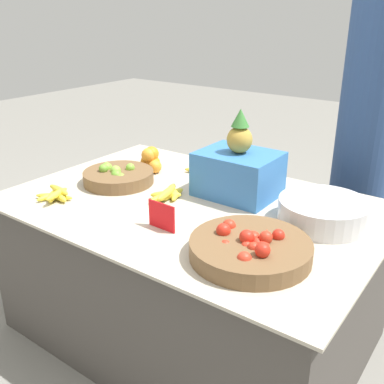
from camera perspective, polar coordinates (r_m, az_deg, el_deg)
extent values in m
plane|color=gray|center=(2.25, 0.00, -16.99)|extent=(12.00, 12.00, 0.00)
cube|color=#4C4742|center=(2.06, 0.00, -9.99)|extent=(1.49, 1.01, 0.65)
cube|color=#BCB29E|center=(1.91, 0.00, -1.56)|extent=(1.56, 1.06, 0.01)
cylinder|color=brown|center=(2.14, -9.31, 1.89)|extent=(0.33, 0.33, 0.06)
sphere|color=#89BC42|center=(2.13, -9.67, 2.67)|extent=(0.05, 0.05, 0.05)
sphere|color=#6BA333|center=(2.10, -9.58, 2.05)|extent=(0.05, 0.05, 0.05)
sphere|color=#7AB238|center=(2.18, -10.76, 3.02)|extent=(0.05, 0.05, 0.05)
sphere|color=#7AB238|center=(2.18, -9.64, 2.43)|extent=(0.04, 0.04, 0.04)
sphere|color=#7AB238|center=(2.15, -7.84, 3.07)|extent=(0.04, 0.04, 0.04)
sphere|color=#7AB238|center=(2.09, -10.71, 1.45)|extent=(0.04, 0.04, 0.04)
sphere|color=#6BA333|center=(2.14, -11.20, 2.92)|extent=(0.04, 0.04, 0.04)
sphere|color=#7AB238|center=(2.14, -7.15, 2.22)|extent=(0.04, 0.04, 0.04)
sphere|color=#7AB238|center=(2.09, -9.01, 1.64)|extent=(0.05, 0.05, 0.05)
cylinder|color=brown|center=(1.50, 7.40, -7.21)|extent=(0.40, 0.40, 0.06)
sphere|color=red|center=(1.53, 6.99, -6.49)|extent=(0.04, 0.04, 0.04)
sphere|color=red|center=(1.54, 6.51, -6.61)|extent=(0.04, 0.04, 0.04)
sphere|color=red|center=(1.45, 7.79, -7.04)|extent=(0.04, 0.04, 0.04)
sphere|color=red|center=(1.54, 11.55, -6.31)|extent=(0.04, 0.04, 0.04)
sphere|color=red|center=(1.40, 8.95, -7.31)|extent=(0.05, 0.05, 0.05)
sphere|color=red|center=(1.48, 9.36, -5.72)|extent=(0.04, 0.04, 0.04)
sphere|color=red|center=(1.48, 8.32, -6.50)|extent=(0.04, 0.04, 0.04)
sphere|color=red|center=(1.48, 9.03, -6.91)|extent=(0.05, 0.05, 0.05)
sphere|color=red|center=(1.52, 4.01, -4.88)|extent=(0.05, 0.05, 0.05)
sphere|color=red|center=(1.48, 4.27, -6.84)|extent=(0.04, 0.04, 0.04)
sphere|color=red|center=(1.58, 4.72, -4.32)|extent=(0.05, 0.05, 0.05)
sphere|color=red|center=(1.58, 9.44, -5.62)|extent=(0.05, 0.05, 0.05)
sphere|color=red|center=(1.62, 7.13, -4.93)|extent=(0.04, 0.04, 0.04)
sphere|color=red|center=(1.53, 6.95, -5.77)|extent=(0.04, 0.04, 0.04)
sphere|color=red|center=(1.39, 6.66, -8.44)|extent=(0.05, 0.05, 0.05)
sphere|color=red|center=(1.52, 10.91, -5.41)|extent=(0.04, 0.04, 0.04)
sphere|color=red|center=(1.51, 7.74, -5.84)|extent=(0.05, 0.05, 0.05)
sphere|color=red|center=(1.45, 9.97, -8.78)|extent=(0.04, 0.04, 0.04)
sphere|color=red|center=(1.48, 6.96, -5.69)|extent=(0.05, 0.05, 0.05)
sphere|color=red|center=(1.47, 6.95, -6.87)|extent=(0.04, 0.04, 0.04)
sphere|color=orange|center=(2.25, -4.73, 3.24)|extent=(0.07, 0.07, 0.07)
sphere|color=orange|center=(2.28, -5.07, 3.70)|extent=(0.08, 0.08, 0.08)
sphere|color=orange|center=(2.30, -5.60, 3.80)|extent=(0.08, 0.08, 0.08)
sphere|color=orange|center=(2.27, -5.16, 4.87)|extent=(0.07, 0.07, 0.07)
sphere|color=orange|center=(2.26, -5.55, 4.69)|extent=(0.07, 0.07, 0.07)
cylinder|color=silver|center=(1.78, 16.32, -2.44)|extent=(0.34, 0.34, 0.09)
cube|color=red|center=(1.66, -3.88, -3.07)|extent=(0.12, 0.01, 0.11)
cube|color=#3370B7|center=(1.96, 5.88, 2.29)|extent=(0.33, 0.27, 0.19)
ellipsoid|color=#B28E38|center=(1.92, 6.06, 6.62)|extent=(0.11, 0.11, 0.11)
cone|color=#387A33|center=(1.89, 6.17, 9.37)|extent=(0.08, 0.08, 0.08)
ellipsoid|color=yellow|center=(1.92, -3.81, -0.68)|extent=(0.06, 0.14, 0.03)
ellipsoid|color=yellow|center=(1.95, -2.05, -0.33)|extent=(0.08, 0.13, 0.03)
ellipsoid|color=yellow|center=(1.94, -3.33, -0.38)|extent=(0.13, 0.11, 0.03)
ellipsoid|color=yellow|center=(1.94, -2.76, -0.33)|extent=(0.05, 0.16, 0.03)
ellipsoid|color=yellow|center=(1.94, -2.74, 0.31)|extent=(0.08, 0.13, 0.03)
ellipsoid|color=yellow|center=(1.90, -3.25, -0.10)|extent=(0.07, 0.16, 0.03)
ellipsoid|color=yellow|center=(2.01, -16.54, -0.52)|extent=(0.14, 0.07, 0.03)
ellipsoid|color=yellow|center=(2.03, -17.34, -0.43)|extent=(0.04, 0.15, 0.03)
ellipsoid|color=yellow|center=(2.02, -17.32, -0.54)|extent=(0.14, 0.09, 0.03)
ellipsoid|color=yellow|center=(2.01, -16.78, -0.65)|extent=(0.13, 0.09, 0.03)
ellipsoid|color=yellow|center=(2.02, -17.34, -0.53)|extent=(0.10, 0.11, 0.03)
ellipsoid|color=yellow|center=(2.02, -16.56, 0.28)|extent=(0.15, 0.05, 0.03)
ellipsoid|color=yellow|center=(1.98, -16.79, -0.24)|extent=(0.06, 0.14, 0.03)
ellipsoid|color=yellow|center=(2.24, 0.81, 2.72)|extent=(0.14, 0.07, 0.03)
ellipsoid|color=yellow|center=(2.25, 2.29, 2.81)|extent=(0.15, 0.09, 0.03)
ellipsoid|color=yellow|center=(2.24, 1.56, 2.78)|extent=(0.13, 0.11, 0.03)
ellipsoid|color=yellow|center=(2.23, 0.71, 2.61)|extent=(0.11, 0.04, 0.03)
cylinder|color=navy|center=(2.47, 20.99, 5.98)|extent=(0.29, 0.29, 1.59)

